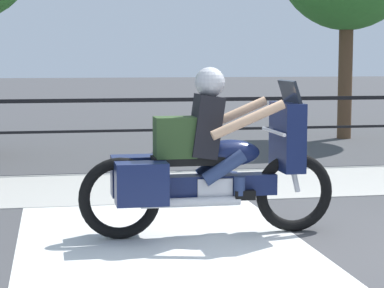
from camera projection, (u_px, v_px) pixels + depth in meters
The scene contains 5 objects.
ground_plane at pixel (325, 244), 6.92m from camera, with size 120.00×120.00×0.00m, color #424244.
sidewalk_band at pixel (236, 183), 10.24m from camera, with size 44.00×2.40×0.01m, color #A8A59E.
crosswalk_band at pixel (170, 257), 6.45m from camera, with size 2.65×6.00×0.01m, color silver.
fence_railing at pixel (212, 112), 11.68m from camera, with size 36.00×0.05×1.10m.
motorcycle at pixel (208, 162), 7.19m from camera, with size 2.51×0.76×1.63m.
Camera 1 is at (-2.46, -6.43, 1.71)m, focal length 70.00 mm.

